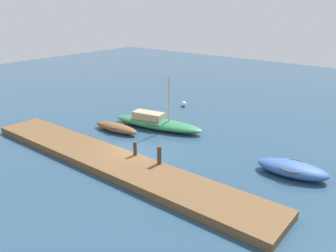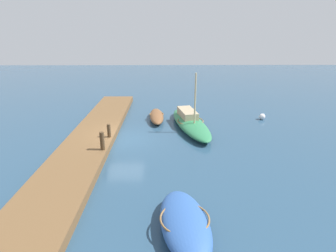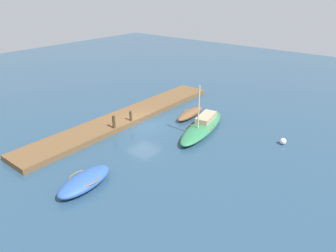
{
  "view_description": "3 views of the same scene",
  "coord_description": "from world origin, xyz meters",
  "px_view_note": "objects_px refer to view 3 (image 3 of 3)",
  "views": [
    {
      "loc": [
        14.63,
        -14.97,
        9.46
      ],
      "look_at": [
        0.25,
        2.95,
        1.23
      ],
      "focal_mm": 36.98,
      "sensor_mm": 36.0,
      "label": 1
    },
    {
      "loc": [
        17.0,
        2.79,
        7.04
      ],
      "look_at": [
        0.65,
        3.0,
        1.2
      ],
      "focal_mm": 28.6,
      "sensor_mm": 36.0,
      "label": 2
    },
    {
      "loc": [
        18.23,
        17.5,
        11.38
      ],
      "look_at": [
        -0.18,
        2.66,
        0.62
      ],
      "focal_mm": 33.25,
      "sensor_mm": 36.0,
      "label": 3
    }
  ],
  "objects_px": {
    "motorboat_blue": "(85,181)",
    "marker_buoy": "(283,141)",
    "mooring_post_west": "(131,116)",
    "mooring_post_mid_west": "(114,122)",
    "rowboat_brown": "(190,114)",
    "sailboat_green": "(203,126)"
  },
  "relations": [
    {
      "from": "rowboat_brown",
      "to": "mooring_post_west",
      "type": "bearing_deg",
      "value": -35.4
    },
    {
      "from": "motorboat_blue",
      "to": "marker_buoy",
      "type": "height_order",
      "value": "motorboat_blue"
    },
    {
      "from": "sailboat_green",
      "to": "motorboat_blue",
      "type": "bearing_deg",
      "value": -17.4
    },
    {
      "from": "rowboat_brown",
      "to": "marker_buoy",
      "type": "height_order",
      "value": "rowboat_brown"
    },
    {
      "from": "mooring_post_west",
      "to": "marker_buoy",
      "type": "distance_m",
      "value": 12.79
    },
    {
      "from": "mooring_post_mid_west",
      "to": "marker_buoy",
      "type": "relative_size",
      "value": 2.15
    },
    {
      "from": "rowboat_brown",
      "to": "mooring_post_mid_west",
      "type": "relative_size",
      "value": 3.77
    },
    {
      "from": "motorboat_blue",
      "to": "mooring_post_mid_west",
      "type": "bearing_deg",
      "value": -152.94
    },
    {
      "from": "rowboat_brown",
      "to": "mooring_post_west",
      "type": "height_order",
      "value": "mooring_post_west"
    },
    {
      "from": "mooring_post_west",
      "to": "mooring_post_mid_west",
      "type": "distance_m",
      "value": 1.98
    },
    {
      "from": "sailboat_green",
      "to": "marker_buoy",
      "type": "distance_m",
      "value": 6.52
    },
    {
      "from": "marker_buoy",
      "to": "sailboat_green",
      "type": "bearing_deg",
      "value": -73.12
    },
    {
      "from": "motorboat_blue",
      "to": "mooring_post_west",
      "type": "height_order",
      "value": "mooring_post_west"
    },
    {
      "from": "mooring_post_mid_west",
      "to": "marker_buoy",
      "type": "bearing_deg",
      "value": 120.19
    },
    {
      "from": "mooring_post_mid_west",
      "to": "motorboat_blue",
      "type": "bearing_deg",
      "value": 34.32
    },
    {
      "from": "rowboat_brown",
      "to": "marker_buoy",
      "type": "relative_size",
      "value": 8.13
    },
    {
      "from": "mooring_post_mid_west",
      "to": "marker_buoy",
      "type": "distance_m",
      "value": 13.68
    },
    {
      "from": "rowboat_brown",
      "to": "mooring_post_mid_west",
      "type": "height_order",
      "value": "mooring_post_mid_west"
    },
    {
      "from": "sailboat_green",
      "to": "rowboat_brown",
      "type": "xyz_separation_m",
      "value": [
        -1.88,
        -2.6,
        -0.12
      ]
    },
    {
      "from": "motorboat_blue",
      "to": "rowboat_brown",
      "type": "bearing_deg",
      "value": 178.72
    },
    {
      "from": "rowboat_brown",
      "to": "marker_buoy",
      "type": "distance_m",
      "value": 8.84
    },
    {
      "from": "rowboat_brown",
      "to": "sailboat_green",
      "type": "bearing_deg",
      "value": 49.95
    }
  ]
}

